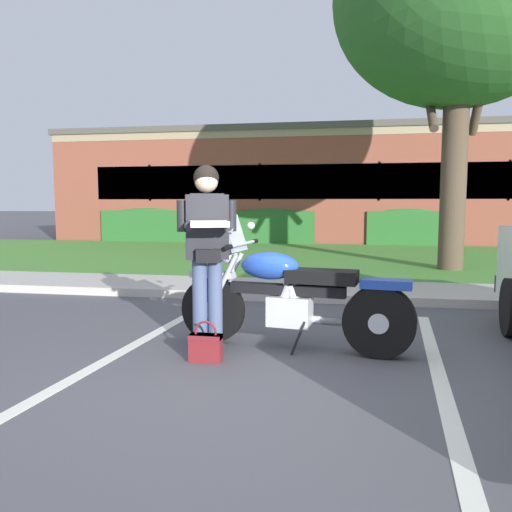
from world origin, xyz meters
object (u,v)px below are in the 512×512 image
object	(u,v)px
handbag	(206,345)
brick_building	(372,189)
motorcycle	(300,298)
hedge_center_left	(272,224)
hedge_left	(150,223)
rider_person	(207,243)
hedge_center_right	(406,225)

from	to	relation	value
handbag	brick_building	world-z (taller)	brick_building
motorcycle	brick_building	xyz separation A→B (m)	(1.26, 17.47, 1.45)
hedge_center_left	brick_building	size ratio (longest dim) A/B	0.13
motorcycle	handbag	bearing A→B (deg)	-145.75
brick_building	hedge_left	bearing A→B (deg)	-144.68
hedge_left	rider_person	bearing A→B (deg)	-65.71
hedge_center_left	hedge_center_right	size ratio (longest dim) A/B	1.17
rider_person	handbag	world-z (taller)	rider_person
rider_person	motorcycle	bearing A→B (deg)	14.76
hedge_center_left	hedge_center_right	world-z (taller)	same
hedge_left	hedge_center_left	bearing A→B (deg)	0.00
rider_person	hedge_left	world-z (taller)	rider_person
motorcycle	hedge_center_left	distance (m)	12.25
motorcycle	hedge_center_right	xyz separation A→B (m)	(2.13, 12.06, 0.16)
motorcycle	hedge_left	world-z (taller)	motorcycle
handbag	hedge_center_right	size ratio (longest dim) A/B	0.15
handbag	hedge_center_right	distance (m)	12.92
rider_person	brick_building	xyz separation A→B (m)	(2.09, 17.69, 0.94)
handbag	motorcycle	bearing A→B (deg)	34.25
hedge_center_right	rider_person	bearing A→B (deg)	-103.56
motorcycle	handbag	distance (m)	0.99
handbag	rider_person	bearing A→B (deg)	102.16
hedge_left	hedge_center_left	xyz separation A→B (m)	(4.25, 0.00, -0.00)
rider_person	handbag	size ratio (longest dim) A/B	4.74
handbag	hedge_center_left	distance (m)	12.67
rider_person	hedge_left	size ratio (longest dim) A/B	0.53
rider_person	brick_building	size ratio (longest dim) A/B	0.08
motorcycle	brick_building	bearing A→B (deg)	85.87
hedge_left	brick_building	world-z (taller)	brick_building
hedge_left	handbag	bearing A→B (deg)	-65.98
motorcycle	brick_building	world-z (taller)	brick_building
hedge_left	hedge_center_left	size ratio (longest dim) A/B	1.12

